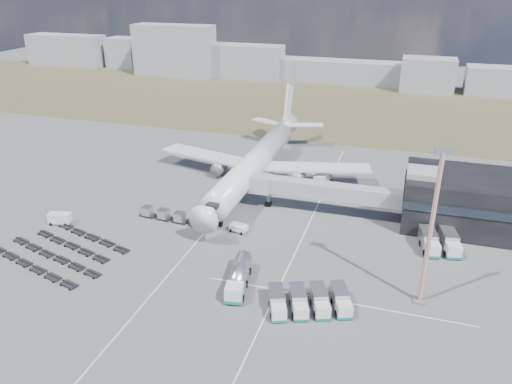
% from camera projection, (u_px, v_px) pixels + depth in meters
% --- Properties ---
extents(ground, '(420.00, 420.00, 0.00)m').
position_uv_depth(ground, '(202.00, 249.00, 88.25)').
color(ground, '#565659').
rests_on(ground, ground).
extents(grass_strip, '(420.00, 90.00, 0.01)m').
position_uv_depth(grass_strip, '(320.00, 104.00, 184.09)').
color(grass_strip, brown).
rests_on(grass_strip, ground).
extents(lane_markings, '(47.12, 110.00, 0.01)m').
position_uv_depth(lane_markings, '(260.00, 249.00, 88.17)').
color(lane_markings, silver).
rests_on(lane_markings, ground).
extents(terminal, '(30.40, 16.40, 11.00)m').
position_uv_depth(terminal, '(486.00, 202.00, 93.82)').
color(terminal, black).
rests_on(terminal, ground).
extents(jet_bridge, '(30.30, 3.80, 7.05)m').
position_uv_depth(jet_bridge, '(315.00, 190.00, 99.61)').
color(jet_bridge, '#939399').
rests_on(jet_bridge, ground).
extents(airliner, '(51.59, 64.53, 17.62)m').
position_uv_depth(airliner, '(257.00, 160.00, 114.31)').
color(airliner, silver).
rests_on(airliner, ground).
extents(skyline, '(301.48, 26.06, 24.46)m').
position_uv_depth(skyline, '(315.00, 62.00, 217.29)').
color(skyline, '#90949D').
rests_on(skyline, ground).
extents(fuel_tanker, '(4.47, 10.94, 3.44)m').
position_uv_depth(fuel_tanker, '(239.00, 277.00, 77.21)').
color(fuel_tanker, silver).
rests_on(fuel_tanker, ground).
extents(pushback_tug, '(3.58, 2.49, 1.47)m').
position_uv_depth(pushback_tug, '(239.00, 228.00, 93.82)').
color(pushback_tug, silver).
rests_on(pushback_tug, ground).
extents(utility_van, '(4.53, 2.71, 2.27)m').
position_uv_depth(utility_van, '(60.00, 219.00, 96.52)').
color(utility_van, silver).
rests_on(utility_van, ground).
extents(catering_truck, '(3.54, 6.27, 2.71)m').
position_uv_depth(catering_truck, '(323.00, 179.00, 114.22)').
color(catering_truck, silver).
rests_on(catering_truck, ground).
extents(service_trucks_near, '(13.01, 10.10, 2.55)m').
position_uv_depth(service_trucks_near, '(309.00, 301.00, 72.10)').
color(service_trucks_near, silver).
rests_on(service_trucks_near, ground).
extents(service_trucks_far, '(7.42, 8.34, 2.92)m').
position_uv_depth(service_trucks_far, '(440.00, 242.00, 87.41)').
color(service_trucks_far, silver).
rests_on(service_trucks_far, ground).
extents(uld_row, '(13.94, 2.68, 1.92)m').
position_uv_depth(uld_row, '(172.00, 216.00, 97.68)').
color(uld_row, black).
rests_on(uld_row, ground).
extents(baggage_dollies, '(24.32, 19.08, 0.70)m').
position_uv_depth(baggage_dollies, '(60.00, 251.00, 86.93)').
color(baggage_dollies, black).
rests_on(baggage_dollies, ground).
extents(floodlight_mast, '(2.32, 1.88, 24.33)m').
position_uv_depth(floodlight_mast, '(431.00, 229.00, 69.38)').
color(floodlight_mast, '#B8321D').
rests_on(floodlight_mast, ground).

